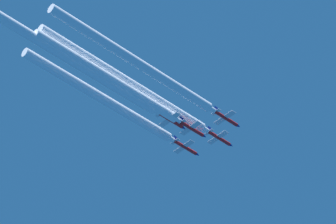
{
  "coord_description": "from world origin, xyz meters",
  "views": [
    {
      "loc": [
        190.87,
        -193.41,
        2.57
      ],
      "look_at": [
        -0.06,
        -16.26,
        228.78
      ],
      "focal_mm": 117.02,
      "sensor_mm": 36.0,
      "label": 1
    }
  ],
  "objects_px": {
    "jet_right_wingman": "(227,119)",
    "jet_slot": "(193,129)",
    "jet_left_wingman": "(186,148)",
    "jet_high_trail": "(171,120)",
    "jet_lead": "(220,138)"
  },
  "relations": [
    {
      "from": "jet_lead",
      "to": "jet_right_wingman",
      "type": "height_order",
      "value": "jet_lead"
    },
    {
      "from": "jet_right_wingman",
      "to": "jet_slot",
      "type": "xyz_separation_m",
      "value": [
        -9.34,
        -6.15,
        -2.07
      ]
    },
    {
      "from": "jet_left_wingman",
      "to": "jet_slot",
      "type": "relative_size",
      "value": 1.0
    },
    {
      "from": "jet_left_wingman",
      "to": "jet_right_wingman",
      "type": "relative_size",
      "value": 1.0
    },
    {
      "from": "jet_left_wingman",
      "to": "jet_slot",
      "type": "distance_m",
      "value": 12.37
    },
    {
      "from": "jet_left_wingman",
      "to": "jet_right_wingman",
      "type": "distance_m",
      "value": 19.52
    },
    {
      "from": "jet_right_wingman",
      "to": "jet_slot",
      "type": "bearing_deg",
      "value": -146.65
    },
    {
      "from": "jet_right_wingman",
      "to": "jet_high_trail",
      "type": "height_order",
      "value": "jet_right_wingman"
    },
    {
      "from": "jet_lead",
      "to": "jet_high_trail",
      "type": "height_order",
      "value": "jet_lead"
    },
    {
      "from": "jet_left_wingman",
      "to": "jet_slot",
      "type": "height_order",
      "value": "jet_left_wingman"
    },
    {
      "from": "jet_left_wingman",
      "to": "jet_right_wingman",
      "type": "xyz_separation_m",
      "value": [
        19.51,
        -0.57,
        -0.05
      ]
    },
    {
      "from": "jet_slot",
      "to": "jet_high_trail",
      "type": "height_order",
      "value": "jet_slot"
    },
    {
      "from": "jet_right_wingman",
      "to": "jet_slot",
      "type": "relative_size",
      "value": 1.0
    },
    {
      "from": "jet_lead",
      "to": "jet_right_wingman",
      "type": "relative_size",
      "value": 1.0
    },
    {
      "from": "jet_high_trail",
      "to": "jet_slot",
      "type": "bearing_deg",
      "value": 84.28
    }
  ]
}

